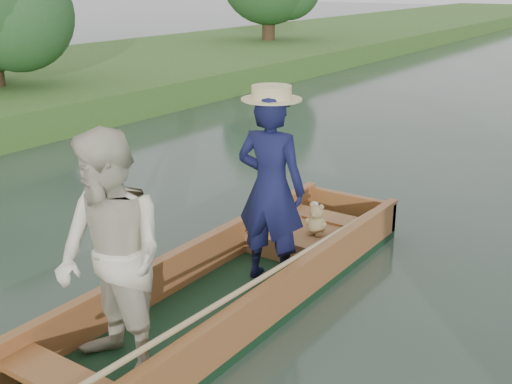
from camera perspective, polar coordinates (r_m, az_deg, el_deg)
The scene contains 2 objects.
ground at distance 5.56m, azimuth -3.58°, elevation -10.98°, with size 120.00×120.00×0.00m, color #283D30.
punt at distance 5.13m, azimuth -4.90°, elevation -5.58°, with size 1.12×5.00×1.85m.
Camera 1 is at (3.02, -3.77, 2.75)m, focal length 45.00 mm.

